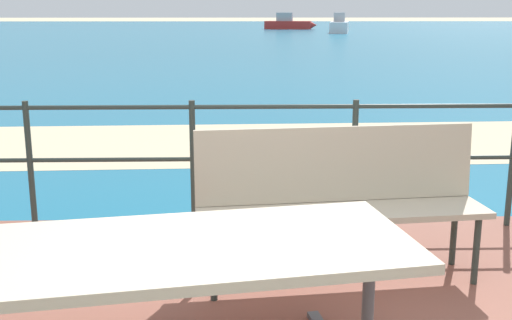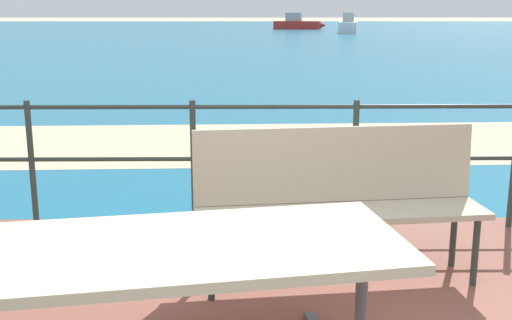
# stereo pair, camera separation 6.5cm
# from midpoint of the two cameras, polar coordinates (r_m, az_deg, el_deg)

# --- Properties ---
(sea_water) EXTENTS (90.00, 90.00, 0.01)m
(sea_water) POSITION_cam_midpoint_polar(r_m,az_deg,el_deg) (42.18, -1.31, 11.10)
(sea_water) COLOR #196B8E
(sea_water) RESTS_ON ground
(beach_strip) EXTENTS (54.06, 4.42, 0.01)m
(beach_strip) POSITION_cam_midpoint_polar(r_m,az_deg,el_deg) (8.07, 0.03, 1.55)
(beach_strip) COLOR beige
(beach_strip) RESTS_ON ground
(picnic_table) EXTENTS (1.93, 1.79, 0.75)m
(picnic_table) POSITION_cam_midpoint_polar(r_m,az_deg,el_deg) (2.46, -6.97, -10.98)
(picnic_table) COLOR #BCAD93
(picnic_table) RESTS_ON patio_paving
(park_bench) EXTENTS (1.75, 0.60, 0.91)m
(park_bench) POSITION_cam_midpoint_polar(r_m,az_deg,el_deg) (3.84, 6.96, -2.73)
(park_bench) COLOR #BCAD93
(park_bench) RESTS_ON patio_paving
(railing_fence) EXTENTS (5.94, 0.04, 0.96)m
(railing_fence) POSITION_cam_midpoint_polar(r_m,az_deg,el_deg) (4.66, 1.20, 1.04)
(railing_fence) COLOR #2D3833
(railing_fence) RESTS_ON patio_paving
(boat_near) EXTENTS (2.08, 5.54, 1.39)m
(boat_near) POSITION_cam_midpoint_polar(r_m,az_deg,el_deg) (46.37, 7.41, 11.79)
(boat_near) COLOR silver
(boat_near) RESTS_ON sea_water
(boat_mid) EXTENTS (4.37, 2.04, 1.33)m
(boat_mid) POSITION_cam_midpoint_polar(r_m,az_deg,el_deg) (53.95, 2.86, 12.06)
(boat_mid) COLOR red
(boat_mid) RESTS_ON sea_water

